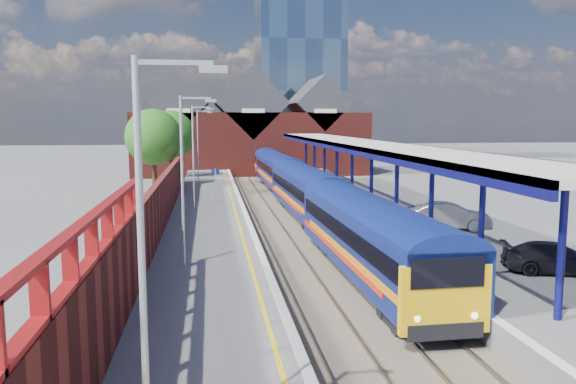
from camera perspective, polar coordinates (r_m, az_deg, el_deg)
The scene contains 23 objects.
ground at distance 47.93m, azimuth -1.43°, elevation -1.13°, with size 240.00×240.00×0.00m, color #5B5B5E.
ballast_bed at distance 38.14m, azimuth 0.28°, elevation -3.26°, with size 6.00×76.00×0.06m, color #473D33.
rails at distance 38.12m, azimuth 0.28°, elevation -3.13°, with size 4.51×76.00×0.14m.
left_platform at distance 37.68m, azimuth -8.03°, elevation -2.74°, with size 5.00×76.00×1.00m, color #565659.
right_platform at distance 39.36m, azimuth 8.97°, elevation -2.33°, with size 6.00×76.00×1.00m, color #565659.
coping_left at distance 37.66m, azimuth -4.47°, elevation -1.88°, with size 0.30×76.00×0.05m, color silver.
coping_right at distance 38.54m, azimuth 4.93°, elevation -1.68°, with size 0.30×76.00×0.05m, color silver.
yellow_line at distance 37.63m, azimuth -5.38°, elevation -1.93°, with size 0.14×76.00×0.01m, color yellow.
train at distance 48.82m, azimuth 0.17°, elevation 1.53°, with size 3.12×65.95×3.45m.
canopy at distance 40.58m, azimuth 7.60°, elevation 4.74°, with size 4.50×52.00×4.48m.
lamp_post_a at distance 9.38m, azimuth -13.84°, elevation -5.30°, with size 1.48×0.18×7.00m.
lamp_post_b at distance 23.22m, azimuth -10.36°, elevation 2.19°, with size 1.48×0.18×7.00m.
lamp_post_c at distance 39.17m, azimuth -9.41°, elevation 4.23°, with size 1.48×0.18×7.00m.
lamp_post_d at distance 55.16m, azimuth -9.01°, elevation 5.09°, with size 1.48×0.18×7.00m.
platform_sign at distance 41.34m, azimuth -7.39°, elevation 1.22°, with size 0.55×0.08×2.50m.
brick_wall at distance 31.10m, azimuth -12.89°, elevation -1.32°, with size 0.35×50.00×3.86m.
station_building at distance 75.32m, azimuth -3.88°, elevation 6.07°, with size 30.00×12.12×13.78m.
glass_tower at distance 99.20m, azimuth 1.07°, elevation 14.92°, with size 14.20×14.20×40.30m.
tree_near at distance 53.27m, azimuth -13.37°, elevation 5.30°, with size 5.20×5.20×8.10m.
tree_far at distance 61.17m, azimuth -11.73°, elevation 5.57°, with size 5.20×5.20×8.10m.
parked_car_silver at distance 32.42m, azimuth 16.11°, elevation -2.37°, with size 1.55×4.43×1.46m, color #B8B8BD.
parked_car_dark at distance 24.76m, azimuth 25.63°, elevation -6.05°, with size 1.69×4.15×1.20m, color black.
parked_car_blue at distance 33.66m, azimuth 14.84°, elevation -2.22°, with size 1.96×4.26×1.18m, color navy.
Camera 1 is at (-5.38, -17.11, 7.00)m, focal length 35.00 mm.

